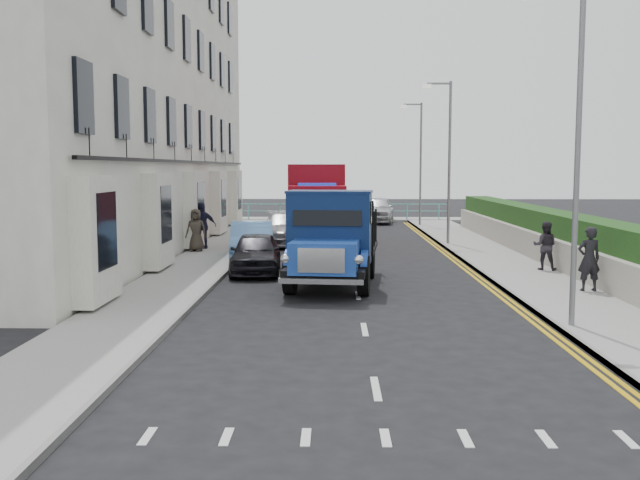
{
  "coord_description": "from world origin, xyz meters",
  "views": [
    {
      "loc": [
        -0.66,
        -16.63,
        3.38
      ],
      "look_at": [
        -1.02,
        2.74,
        1.4
      ],
      "focal_mm": 40.0,
      "sensor_mm": 36.0,
      "label": 1
    }
  ],
  "objects": [
    {
      "name": "lamp_near",
      "position": [
        4.18,
        -2.0,
        4.0
      ],
      "size": [
        1.23,
        0.18,
        7.0
      ],
      "color": "slate",
      "rests_on": "ground"
    },
    {
      "name": "seafront_car_left",
      "position": [
        -1.97,
        23.57,
        0.78
      ],
      "size": [
        2.72,
        5.67,
        1.56
      ],
      "primitive_type": "imported",
      "rotation": [
        0.0,
        0.0,
        3.17
      ],
      "color": "black",
      "rests_on": "ground"
    },
    {
      "name": "garden_east",
      "position": [
        7.21,
        9.0,
        0.9
      ],
      "size": [
        1.45,
        28.0,
        1.75
      ],
      "color": "#B2AD9E",
      "rests_on": "ground"
    },
    {
      "name": "pavement_west",
      "position": [
        -5.2,
        9.0,
        0.06
      ],
      "size": [
        2.4,
        38.0,
        0.12
      ],
      "primitive_type": "cube",
      "color": "gray",
      "rests_on": "ground"
    },
    {
      "name": "red_lorry",
      "position": [
        -1.39,
        13.67,
        1.86
      ],
      "size": [
        2.51,
        6.77,
        3.5
      ],
      "rotation": [
        0.0,
        0.0,
        0.04
      ],
      "color": "black",
      "rests_on": "ground"
    },
    {
      "name": "lamp_mid",
      "position": [
        4.18,
        14.0,
        4.0
      ],
      "size": [
        1.23,
        0.18,
        7.0
      ],
      "color": "slate",
      "rests_on": "ground"
    },
    {
      "name": "pedestrian_east_far",
      "position": [
        6.1,
        6.03,
        0.89
      ],
      "size": [
        0.9,
        0.79,
        1.55
      ],
      "primitive_type": "imported",
      "rotation": [
        0.0,
        0.0,
        2.82
      ],
      "color": "#2C272F",
      "rests_on": "pavement_east"
    },
    {
      "name": "lamp_far",
      "position": [
        4.18,
        24.0,
        4.0
      ],
      "size": [
        1.23,
        0.18,
        7.0
      ],
      "color": "slate",
      "rests_on": "ground"
    },
    {
      "name": "promenade",
      "position": [
        0.0,
        29.0,
        0.06
      ],
      "size": [
        30.0,
        2.5,
        0.12
      ],
      "primitive_type": "cube",
      "color": "gray",
      "rests_on": "ground"
    },
    {
      "name": "sea_plane",
      "position": [
        0.0,
        60.0,
        0.0
      ],
      "size": [
        120.0,
        120.0,
        0.0
      ],
      "primitive_type": "plane",
      "color": "slate",
      "rests_on": "ground"
    },
    {
      "name": "seafront_railing",
      "position": [
        0.0,
        28.2,
        0.58
      ],
      "size": [
        13.0,
        0.08,
        1.11
      ],
      "color": "#59B2A5",
      "rests_on": "ground"
    },
    {
      "name": "parked_car_rear",
      "position": [
        -2.81,
        14.58,
        0.7
      ],
      "size": [
        2.33,
        4.96,
        1.4
      ],
      "primitive_type": "imported",
      "rotation": [
        0.0,
        0.0,
        0.08
      ],
      "color": "#A8A8AD",
      "rests_on": "ground"
    },
    {
      "name": "pedestrian_east_near",
      "position": [
        6.1,
        2.13,
        0.97
      ],
      "size": [
        0.66,
        0.48,
        1.71
      ],
      "primitive_type": "imported",
      "rotation": [
        0.0,
        0.0,
        3.25
      ],
      "color": "black",
      "rests_on": "pavement_east"
    },
    {
      "name": "terrace_west",
      "position": [
        -9.47,
        13.0,
        7.17
      ],
      "size": [
        6.31,
        30.2,
        14.25
      ],
      "color": "white",
      "rests_on": "ground"
    },
    {
      "name": "ground",
      "position": [
        0.0,
        0.0,
        0.0
      ],
      "size": [
        120.0,
        120.0,
        0.0
      ],
      "primitive_type": "plane",
      "color": "black",
      "rests_on": "ground"
    },
    {
      "name": "parked_car_mid",
      "position": [
        -3.6,
        8.91,
        0.71
      ],
      "size": [
        1.95,
        4.43,
        1.41
      ],
      "primitive_type": "imported",
      "rotation": [
        0.0,
        0.0,
        0.11
      ],
      "color": "#5D8EC9",
      "rests_on": "ground"
    },
    {
      "name": "bedford_lorry",
      "position": [
        -0.73,
        2.98,
        1.24
      ],
      "size": [
        2.78,
        5.89,
        2.7
      ],
      "rotation": [
        0.0,
        0.0,
        -0.1
      ],
      "color": "black",
      "rests_on": "ground"
    },
    {
      "name": "pavement_east",
      "position": [
        5.3,
        9.0,
        0.06
      ],
      "size": [
        2.6,
        38.0,
        0.12
      ],
      "primitive_type": "cube",
      "color": "gray",
      "rests_on": "ground"
    },
    {
      "name": "pedestrian_west_far",
      "position": [
        -6.0,
        10.89,
        0.95
      ],
      "size": [
        0.85,
        0.59,
        1.66
      ],
      "primitive_type": "imported",
      "rotation": [
        0.0,
        0.0,
        -0.09
      ],
      "color": "#393229",
      "rests_on": "pavement_west"
    },
    {
      "name": "parked_car_front",
      "position": [
        -3.13,
        5.96,
        0.65
      ],
      "size": [
        1.75,
        3.91,
        1.31
      ],
      "primitive_type": "imported",
      "rotation": [
        0.0,
        0.0,
        0.06
      ],
      "color": "black",
      "rests_on": "ground"
    },
    {
      "name": "seafront_car_right",
      "position": [
        2.05,
        27.0,
        0.81
      ],
      "size": [
        2.49,
        4.94,
        1.61
      ],
      "primitive_type": "imported",
      "rotation": [
        0.0,
        0.0,
        -0.13
      ],
      "color": "silver",
      "rests_on": "ground"
    },
    {
      "name": "pedestrian_west_near",
      "position": [
        -5.9,
        11.75,
        1.04
      ],
      "size": [
        1.14,
        0.63,
        1.84
      ],
      "primitive_type": "imported",
      "rotation": [
        0.0,
        0.0,
        3.31
      ],
      "color": "#1C1C32",
      "rests_on": "pavement_west"
    }
  ]
}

